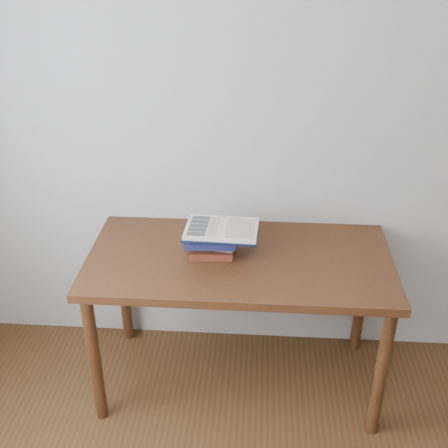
{
  "coord_description": "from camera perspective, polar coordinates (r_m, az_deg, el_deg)",
  "views": [
    {
      "loc": [
        0.01,
        -0.91,
        2.23
      ],
      "look_at": [
        -0.15,
        1.39,
        0.96
      ],
      "focal_mm": 45.0,
      "sensor_mm": 36.0,
      "label": 1
    }
  ],
  "objects": [
    {
      "name": "desk",
      "position": [
        2.76,
        1.57,
        -5.05
      ],
      "size": [
        1.47,
        0.73,
        0.79
      ],
      "color": "#4C2A13",
      "rests_on": "ground"
    },
    {
      "name": "room_shell",
      "position": [
        1.1,
        -1.36,
        -4.4
      ],
      "size": [
        3.54,
        3.54,
        2.62
      ],
      "color": "#AEACA5",
      "rests_on": "ground"
    },
    {
      "name": "open_book",
      "position": [
        2.66,
        -0.23,
        -0.56
      ],
      "size": [
        0.36,
        0.26,
        0.03
      ],
      "rotation": [
        0.0,
        0.0,
        -0.05
      ],
      "color": "black",
      "rests_on": "book_stack"
    },
    {
      "name": "book_stack",
      "position": [
        2.71,
        -1.22,
        -1.74
      ],
      "size": [
        0.25,
        0.19,
        0.12
      ],
      "color": "#5F2817",
      "rests_on": "desk"
    }
  ]
}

